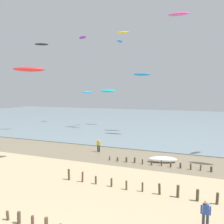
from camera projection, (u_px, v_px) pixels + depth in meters
wet_sand_strip at (126, 157)px, 27.79m from camera, size 120.00×7.39×0.01m
sea at (168, 120)px, 63.73m from camera, size 160.00×70.00×0.10m
groyne_mid at (160, 189)px, 17.55m from camera, size 15.15×0.33×1.00m
groyne_far at (158, 163)px, 24.43m from camera, size 11.09×0.33×0.64m
person_mid_beach at (99, 145)px, 30.06m from camera, size 0.57×0.24×1.71m
person_right_flank at (206, 214)px, 13.11m from camera, size 0.57×0.22×1.71m
grounded_kite at (163, 159)px, 25.69m from camera, size 3.44×2.02×0.65m
kite_aloft_0 at (123, 32)px, 45.33m from camera, size 2.46×0.94×0.54m
kite_aloft_2 at (42, 44)px, 43.94m from camera, size 2.70×2.01×0.44m
kite_aloft_4 at (29, 69)px, 25.08m from camera, size 3.30×2.90×0.54m
kite_aloft_5 at (142, 74)px, 43.78m from camera, size 3.46×1.85×0.65m
kite_aloft_7 at (87, 92)px, 49.73m from camera, size 2.31×2.51×0.66m
kite_aloft_8 at (179, 14)px, 37.84m from camera, size 3.53×1.33×0.70m
kite_aloft_9 at (83, 38)px, 55.55m from camera, size 2.91×2.11×0.74m
kite_aloft_11 at (120, 41)px, 49.62m from camera, size 1.15×2.25×0.59m
kite_aloft_12 at (108, 91)px, 53.38m from camera, size 3.50×1.66×0.94m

